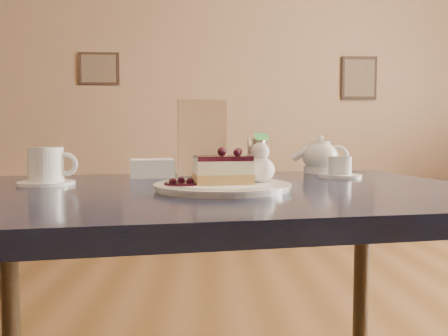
{
  "coord_description": "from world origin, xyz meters",
  "views": [
    {
      "loc": [
        -0.16,
        -0.61,
        0.84
      ],
      "look_at": [
        -0.12,
        0.22,
        0.78
      ],
      "focal_mm": 35.0,
      "sensor_mm": 36.0,
      "label": 1
    }
  ],
  "objects_px": {
    "main_table": "(219,221)",
    "dessert_plate": "(223,187)",
    "tea_set": "(324,160)",
    "coffee_set": "(47,168)",
    "cheesecake_slice": "(223,170)"
  },
  "relations": [
    {
      "from": "dessert_plate",
      "to": "tea_set",
      "type": "distance_m",
      "value": 0.5
    },
    {
      "from": "dessert_plate",
      "to": "tea_set",
      "type": "bearing_deg",
      "value": 50.47
    },
    {
      "from": "dessert_plate",
      "to": "tea_set",
      "type": "relative_size",
      "value": 1.09
    },
    {
      "from": "dessert_plate",
      "to": "coffee_set",
      "type": "bearing_deg",
      "value": 164.77
    },
    {
      "from": "dessert_plate",
      "to": "cheesecake_slice",
      "type": "distance_m",
      "value": 0.03
    },
    {
      "from": "coffee_set",
      "to": "tea_set",
      "type": "height_order",
      "value": "tea_set"
    },
    {
      "from": "main_table",
      "to": "tea_set",
      "type": "relative_size",
      "value": 5.0
    },
    {
      "from": "cheesecake_slice",
      "to": "coffee_set",
      "type": "distance_m",
      "value": 0.41
    },
    {
      "from": "main_table",
      "to": "dessert_plate",
      "type": "bearing_deg",
      "value": -90.0
    },
    {
      "from": "dessert_plate",
      "to": "cheesecake_slice",
      "type": "relative_size",
      "value": 2.17
    },
    {
      "from": "main_table",
      "to": "dessert_plate",
      "type": "distance_m",
      "value": 0.1
    },
    {
      "from": "coffee_set",
      "to": "tea_set",
      "type": "xyz_separation_m",
      "value": [
        0.71,
        0.27,
        0.0
      ]
    },
    {
      "from": "tea_set",
      "to": "main_table",
      "type": "bearing_deg",
      "value": -134.01
    },
    {
      "from": "cheesecake_slice",
      "to": "main_table",
      "type": "bearing_deg",
      "value": 90.0
    },
    {
      "from": "main_table",
      "to": "coffee_set",
      "type": "height_order",
      "value": "coffee_set"
    }
  ]
}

